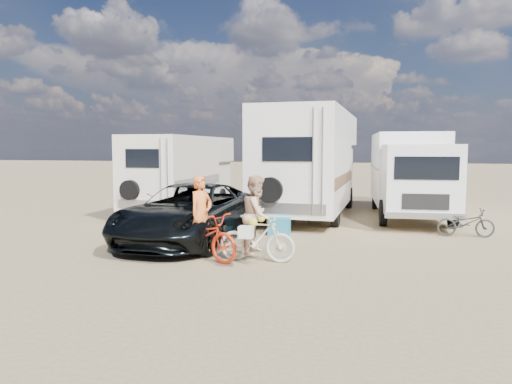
% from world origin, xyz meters
% --- Properties ---
extents(ground, '(140.00, 140.00, 0.00)m').
position_xyz_m(ground, '(0.00, 0.00, 0.00)').
color(ground, '#9C845D').
rests_on(ground, ground).
extents(rv_main, '(2.95, 8.29, 3.78)m').
position_xyz_m(rv_main, '(0.10, 6.78, 1.89)').
color(rv_main, silver).
rests_on(rv_main, ground).
extents(rv_left, '(2.18, 6.81, 2.92)m').
position_xyz_m(rv_left, '(-4.93, 6.73, 1.46)').
color(rv_left, beige).
rests_on(rv_left, ground).
extents(box_truck, '(2.74, 7.21, 3.02)m').
position_xyz_m(box_truck, '(3.62, 7.02, 1.51)').
color(box_truck, white).
rests_on(box_truck, ground).
extents(dark_suv, '(2.78, 5.61, 1.53)m').
position_xyz_m(dark_suv, '(-2.35, 1.00, 0.76)').
color(dark_suv, black).
rests_on(dark_suv, ground).
extents(bike_man, '(2.15, 1.46, 1.07)m').
position_xyz_m(bike_man, '(-1.32, -0.91, 0.53)').
color(bike_man, red).
rests_on(bike_man, ground).
extents(bike_woman, '(1.71, 0.52, 1.02)m').
position_xyz_m(bike_woman, '(-0.08, -0.80, 0.51)').
color(bike_woman, beige).
rests_on(bike_woman, ground).
extents(rider_man, '(0.62, 0.73, 1.70)m').
position_xyz_m(rider_man, '(-1.32, -0.91, 0.85)').
color(rider_man, orange).
rests_on(rider_man, ground).
extents(rider_woman, '(0.67, 0.85, 1.72)m').
position_xyz_m(rider_woman, '(-0.08, -0.80, 0.86)').
color(rider_woman, tan).
rests_on(rider_woman, ground).
extents(bike_parked, '(1.56, 0.62, 0.80)m').
position_xyz_m(bike_parked, '(4.89, 3.42, 0.40)').
color(bike_parked, '#272A28').
rests_on(bike_parked, ground).
extents(cooler, '(0.63, 0.47, 0.49)m').
position_xyz_m(cooler, '(-0.23, 2.51, 0.24)').
color(cooler, teal).
rests_on(cooler, ground).
extents(crate, '(0.46, 0.46, 0.32)m').
position_xyz_m(crate, '(0.14, 4.69, 0.16)').
color(crate, '#8C6F52').
rests_on(crate, ground).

